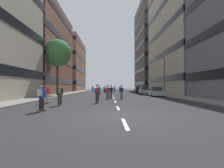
% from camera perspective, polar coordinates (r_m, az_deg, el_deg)
% --- Properties ---
extents(ground_plane, '(158.73, 158.73, 0.00)m').
position_cam_1_polar(ground_plane, '(35.37, -0.10, -3.41)').
color(ground_plane, '#28282B').
extents(sidewalk_left, '(2.76, 72.75, 0.14)m').
position_cam_1_polar(sidewalk_left, '(39.63, -13.96, -3.01)').
color(sidewalk_left, gray).
rests_on(sidewalk_left, ground_plane).
extents(sidewalk_right, '(2.76, 72.75, 0.14)m').
position_cam_1_polar(sidewalk_right, '(39.96, 13.45, -2.99)').
color(sidewalk_right, gray).
rests_on(sidewalk_right, ground_plane).
extents(lane_markings, '(0.16, 62.20, 0.01)m').
position_cam_1_polar(lane_markings, '(36.91, -0.15, -3.29)').
color(lane_markings, silver).
rests_on(lane_markings, ground_plane).
extents(building_left_mid, '(16.88, 20.42, 18.40)m').
position_cam_1_polar(building_left_mid, '(40.76, -28.66, 10.16)').
color(building_left_mid, brown).
rests_on(building_left_mid, ground_plane).
extents(building_left_far, '(16.88, 21.61, 18.77)m').
position_cam_1_polar(building_left_far, '(64.81, -17.90, 6.19)').
color(building_left_far, '#9E6B51').
rests_on(building_left_far, ground_plane).
extents(building_right_mid, '(16.88, 21.96, 26.19)m').
position_cam_1_polar(building_right_mid, '(42.31, 27.91, 15.18)').
color(building_right_mid, '#B2A893').
rests_on(building_right_mid, ground_plane).
extents(building_right_far, '(16.88, 20.16, 32.29)m').
position_cam_1_polar(building_right_far, '(66.38, 16.59, 11.94)').
color(building_right_far, '#4C4744').
rests_on(building_right_far, ground_plane).
extents(parked_car_near, '(1.82, 4.40, 1.52)m').
position_cam_1_polar(parked_car_near, '(27.27, 14.81, -2.66)').
color(parked_car_near, '#B2B7BF').
rests_on(parked_car_near, ground_plane).
extents(parked_car_mid, '(1.82, 4.40, 1.52)m').
position_cam_1_polar(parked_car_mid, '(34.81, 11.27, -2.28)').
color(parked_car_mid, '#B2B7BF').
rests_on(parked_car_mid, ground_plane).
extents(parked_car_far, '(1.82, 4.40, 1.52)m').
position_cam_1_polar(parked_car_far, '(41.71, 9.18, -2.05)').
color(parked_car_far, black).
rests_on(parked_car_far, ground_plane).
extents(street_tree_near, '(4.62, 4.62, 9.47)m').
position_cam_1_polar(street_tree_near, '(29.87, -18.49, 10.19)').
color(street_tree_near, '#4C3823').
rests_on(street_tree_near, sidewalk_left).
extents(streetlamp_right, '(2.13, 0.30, 6.50)m').
position_cam_1_polar(streetlamp_right, '(29.94, 17.25, 4.09)').
color(streetlamp_right, '#3F3F44').
rests_on(streetlamp_right, sidewalk_right).
extents(skater_0, '(0.56, 0.92, 1.78)m').
position_cam_1_polar(skater_0, '(45.37, -6.79, -1.60)').
color(skater_0, brown).
rests_on(skater_0, ground_plane).
extents(skater_1, '(0.56, 0.92, 1.78)m').
position_cam_1_polar(skater_1, '(44.57, 0.88, -1.58)').
color(skater_1, brown).
rests_on(skater_1, ground_plane).
extents(skater_2, '(0.55, 0.92, 1.78)m').
position_cam_1_polar(skater_2, '(20.52, -1.48, -2.50)').
color(skater_2, brown).
rests_on(skater_2, ground_plane).
extents(skater_3, '(0.57, 0.92, 1.78)m').
position_cam_1_polar(skater_3, '(22.05, -0.31, -2.31)').
color(skater_3, brown).
rests_on(skater_3, ground_plane).
extents(skater_4, '(0.57, 0.92, 1.78)m').
position_cam_1_polar(skater_4, '(42.78, -2.71, -1.60)').
color(skater_4, brown).
rests_on(skater_4, ground_plane).
extents(skater_5, '(0.53, 0.90, 1.78)m').
position_cam_1_polar(skater_5, '(20.75, 3.32, -2.40)').
color(skater_5, brown).
rests_on(skater_5, ground_plane).
extents(skater_6, '(0.53, 0.90, 1.78)m').
position_cam_1_polar(skater_6, '(16.00, -21.95, -2.90)').
color(skater_6, brown).
rests_on(skater_6, ground_plane).
extents(skater_7, '(0.54, 0.91, 1.78)m').
position_cam_1_polar(skater_7, '(38.41, -2.36, -1.73)').
color(skater_7, brown).
rests_on(skater_7, ground_plane).
extents(skater_8, '(0.56, 0.92, 1.78)m').
position_cam_1_polar(skater_8, '(14.07, -17.82, -3.09)').
color(skater_8, brown).
rests_on(skater_8, ground_plane).
extents(skater_9, '(0.55, 0.92, 1.78)m').
position_cam_1_polar(skater_9, '(45.20, 2.74, -1.60)').
color(skater_9, brown).
rests_on(skater_9, ground_plane).
extents(skater_10, '(0.56, 0.92, 1.78)m').
position_cam_1_polar(skater_10, '(15.52, -5.18, -2.91)').
color(skater_10, brown).
rests_on(skater_10, ground_plane).
extents(skater_11, '(0.57, 0.92, 1.78)m').
position_cam_1_polar(skater_11, '(11.19, -23.46, -3.64)').
color(skater_11, brown).
rests_on(skater_11, ground_plane).
extents(skater_12, '(0.56, 0.92, 1.78)m').
position_cam_1_polar(skater_12, '(31.30, -4.43, -1.93)').
color(skater_12, brown).
rests_on(skater_12, ground_plane).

